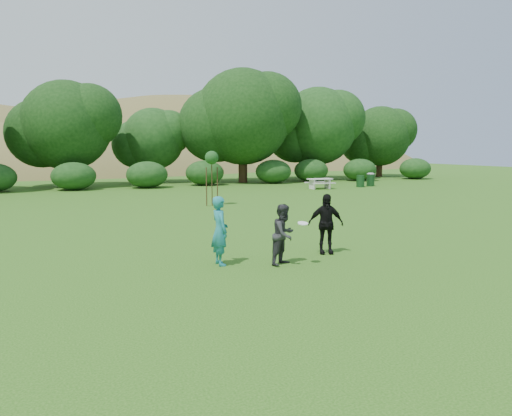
{
  "coord_description": "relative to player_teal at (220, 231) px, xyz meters",
  "views": [
    {
      "loc": [
        -6.53,
        -11.54,
        3.07
      ],
      "look_at": [
        0.0,
        3.0,
        1.1
      ],
      "focal_mm": 35.0,
      "sensor_mm": 36.0,
      "label": 1
    }
  ],
  "objects": [
    {
      "name": "trash_can_near",
      "position": [
        18.44,
        19.32,
        -0.45
      ],
      "size": [
        0.6,
        0.6,
        0.9
      ],
      "primitive_type": "cylinder",
      "color": "#163D1A",
      "rests_on": "ground"
    },
    {
      "name": "sapling",
      "position": [
        4.15,
        12.54,
        1.52
      ],
      "size": [
        0.7,
        0.7,
        2.85
      ],
      "color": "#3A2916",
      "rests_on": "ground"
    },
    {
      "name": "hillside",
      "position": [
        1.61,
        67.99,
        -12.87
      ],
      "size": [
        150.0,
        72.0,
        52.0
      ],
      "color": "olive",
      "rests_on": "ground"
    },
    {
      "name": "picnic_table",
      "position": [
        14.75,
        19.18,
        -0.38
      ],
      "size": [
        1.8,
        1.48,
        0.76
      ],
      "color": "beige",
      "rests_on": "ground"
    },
    {
      "name": "player_grey",
      "position": [
        1.54,
        -0.64,
        -0.1
      ],
      "size": [
        0.97,
        0.91,
        1.59
      ],
      "primitive_type": "imported",
      "rotation": [
        0.0,
        0.0,
        0.53
      ],
      "color": "#29292C",
      "rests_on": "ground"
    },
    {
      "name": "player_black",
      "position": [
        3.25,
        0.06,
        -0.03
      ],
      "size": [
        1.1,
        0.74,
        1.73
      ],
      "primitive_type": "imported",
      "rotation": [
        0.0,
        0.0,
        -0.35
      ],
      "color": "black",
      "rests_on": "ground"
    },
    {
      "name": "ground",
      "position": [
        2.17,
        -0.46,
        -0.9
      ],
      "size": [
        120.0,
        120.0,
        0.0
      ],
      "primitive_type": "plane",
      "color": "#19470C",
      "rests_on": "ground"
    },
    {
      "name": "tree_row",
      "position": [
        5.4,
        28.22,
        3.97
      ],
      "size": [
        53.92,
        10.38,
        9.62
      ],
      "color": "#3A2616",
      "rests_on": "ground"
    },
    {
      "name": "trash_can_lidded",
      "position": [
        19.65,
        19.68,
        -0.36
      ],
      "size": [
        0.6,
        0.6,
        1.05
      ],
      "color": "#133617",
      "rests_on": "ground"
    },
    {
      "name": "frisbee",
      "position": [
        1.92,
        -0.96,
        0.21
      ],
      "size": [
        0.27,
        0.27,
        0.08
      ],
      "color": "white",
      "rests_on": "ground"
    },
    {
      "name": "player_teal",
      "position": [
        0.0,
        0.0,
        0.0
      ],
      "size": [
        0.43,
        0.66,
        1.8
      ],
      "primitive_type": "imported",
      "rotation": [
        0.0,
        0.0,
        1.57
      ],
      "color": "#1C767F",
      "rests_on": "ground"
    }
  ]
}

